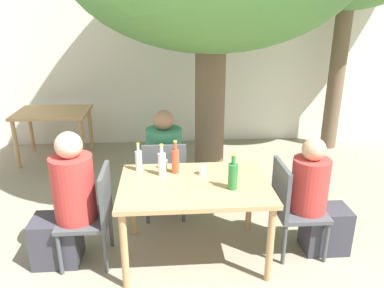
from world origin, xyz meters
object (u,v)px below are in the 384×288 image
object	(u,v)px
person_seated_2	(165,165)
drinking_glass_0	(164,164)
dining_table_back	(53,118)
person_seated_0	(66,206)
water_bottle_0	(162,163)
drinking_glass_1	(203,170)
green_bottle_2	(233,175)
dining_table_front	(195,192)
patio_chair_1	(292,204)
patio_chair_0	(94,211)
person_seated_1	(317,203)
patio_chair_2	(165,176)
water_bottle_3	(139,160)
soda_bottle_1	(175,160)

from	to	relation	value
person_seated_2	drinking_glass_0	bearing A→B (deg)	89.69
drinking_glass_0	dining_table_back	bearing A→B (deg)	126.55
person_seated_0	dining_table_back	bearing A→B (deg)	-162.79
water_bottle_0	drinking_glass_1	size ratio (longest dim) A/B	3.43
dining_table_back	green_bottle_2	distance (m)	3.47
person_seated_2	drinking_glass_1	bearing A→B (deg)	115.10
dining_table_front	patio_chair_1	size ratio (longest dim) A/B	1.47
dining_table_front	green_bottle_2	size ratio (longest dim) A/B	4.17
patio_chair_1	person_seated_2	size ratio (longest dim) A/B	0.76
dining_table_front	patio_chair_0	world-z (taller)	patio_chair_0
patio_chair_1	water_bottle_0	size ratio (longest dim) A/B	2.96
patio_chair_0	green_bottle_2	size ratio (longest dim) A/B	2.84
patio_chair_0	patio_chair_1	size ratio (longest dim) A/B	1.00
patio_chair_0	person_seated_1	size ratio (longest dim) A/B	0.79
person_seated_0	drinking_glass_0	size ratio (longest dim) A/B	14.94
patio_chair_2	water_bottle_3	xyz separation A→B (m)	(-0.23, -0.37, 0.34)
soda_bottle_1	drinking_glass_0	xyz separation A→B (m)	(-0.11, 0.11, -0.08)
patio_chair_2	person_seated_0	size ratio (longest dim) A/B	0.72
person_seated_2	drinking_glass_1	xyz separation A→B (m)	(0.35, -0.74, 0.25)
water_bottle_3	drinking_glass_1	world-z (taller)	water_bottle_3
green_bottle_2	soda_bottle_1	bearing A→B (deg)	142.27
patio_chair_0	patio_chair_1	world-z (taller)	same
person_seated_1	green_bottle_2	distance (m)	0.90
patio_chair_0	person_seated_2	world-z (taller)	person_seated_2
soda_bottle_1	drinking_glass_0	distance (m)	0.17
person_seated_1	drinking_glass_0	bearing A→B (deg)	76.06
water_bottle_0	water_bottle_3	size ratio (longest dim) A/B	1.11
water_bottle_0	soda_bottle_1	distance (m)	0.13
dining_table_back	soda_bottle_1	world-z (taller)	soda_bottle_1
patio_chair_0	drinking_glass_0	bearing A→B (deg)	119.04
person_seated_1	water_bottle_0	bearing A→B (deg)	82.52
patio_chair_0	water_bottle_3	distance (m)	0.60
dining_table_front	drinking_glass_1	world-z (taller)	drinking_glass_1
water_bottle_0	drinking_glass_0	distance (m)	0.18
person_seated_2	dining_table_back	bearing A→B (deg)	-45.01
patio_chair_1	patio_chair_0	bearing A→B (deg)	90.00
dining_table_front	person_seated_2	world-z (taller)	person_seated_2
water_bottle_3	person_seated_0	bearing A→B (deg)	-153.58
patio_chair_2	soda_bottle_1	bearing A→B (deg)	102.87
patio_chair_2	green_bottle_2	size ratio (longest dim) A/B	2.84
patio_chair_2	dining_table_back	bearing A→B (deg)	-48.76
soda_bottle_1	green_bottle_2	xyz separation A→B (m)	(0.46, -0.36, 0.00)
water_bottle_0	patio_chair_2	bearing A→B (deg)	87.72
person_seated_2	green_bottle_2	bearing A→B (deg)	118.65
dining_table_back	patio_chair_1	xyz separation A→B (m)	(2.77, -2.55, -0.13)
dining_table_back	water_bottle_0	bearing A→B (deg)	-55.61
person_seated_0	drinking_glass_0	xyz separation A→B (m)	(0.84, 0.34, 0.22)
patio_chair_2	drinking_glass_0	distance (m)	0.44
patio_chair_2	person_seated_2	bearing A→B (deg)	-90.00
water_bottle_0	soda_bottle_1	world-z (taller)	soda_bottle_1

